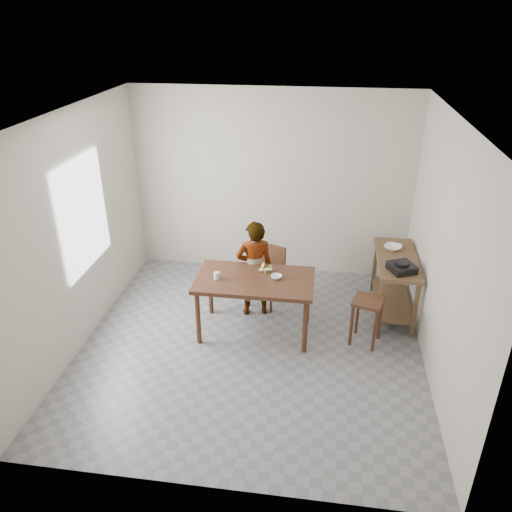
# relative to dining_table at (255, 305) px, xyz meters

# --- Properties ---
(floor) EXTENTS (4.00, 4.00, 0.04)m
(floor) POSITION_rel_dining_table_xyz_m (0.00, -0.30, -0.40)
(floor) COLOR slate
(floor) RESTS_ON ground
(ceiling) EXTENTS (4.00, 4.00, 0.04)m
(ceiling) POSITION_rel_dining_table_xyz_m (0.00, -0.30, 2.35)
(ceiling) COLOR white
(ceiling) RESTS_ON wall_back
(wall_back) EXTENTS (4.00, 0.04, 2.70)m
(wall_back) POSITION_rel_dining_table_xyz_m (0.00, 1.72, 0.98)
(wall_back) COLOR beige
(wall_back) RESTS_ON ground
(wall_front) EXTENTS (4.00, 0.04, 2.70)m
(wall_front) POSITION_rel_dining_table_xyz_m (0.00, -2.32, 0.98)
(wall_front) COLOR beige
(wall_front) RESTS_ON ground
(wall_left) EXTENTS (0.04, 4.00, 2.70)m
(wall_left) POSITION_rel_dining_table_xyz_m (-2.02, -0.30, 0.98)
(wall_left) COLOR beige
(wall_left) RESTS_ON ground
(wall_right) EXTENTS (0.04, 4.00, 2.70)m
(wall_right) POSITION_rel_dining_table_xyz_m (2.02, -0.30, 0.98)
(wall_right) COLOR beige
(wall_right) RESTS_ON ground
(window_pane) EXTENTS (0.02, 1.10, 1.30)m
(window_pane) POSITION_rel_dining_table_xyz_m (-1.97, -0.10, 1.12)
(window_pane) COLOR silver
(window_pane) RESTS_ON wall_left
(dining_table) EXTENTS (1.40, 0.80, 0.75)m
(dining_table) POSITION_rel_dining_table_xyz_m (0.00, 0.00, 0.00)
(dining_table) COLOR #442617
(dining_table) RESTS_ON floor
(prep_counter) EXTENTS (0.50, 1.20, 0.80)m
(prep_counter) POSITION_rel_dining_table_xyz_m (1.72, 0.70, 0.03)
(prep_counter) COLOR brown
(prep_counter) RESTS_ON floor
(child) EXTENTS (0.55, 0.44, 1.30)m
(child) POSITION_rel_dining_table_xyz_m (-0.07, 0.42, 0.28)
(child) COLOR white
(child) RESTS_ON floor
(dining_chair) EXTENTS (0.50, 0.50, 0.80)m
(dining_chair) POSITION_rel_dining_table_xyz_m (0.05, 0.67, 0.03)
(dining_chair) COLOR #442617
(dining_chair) RESTS_ON floor
(stool) EXTENTS (0.42, 0.42, 0.59)m
(stool) POSITION_rel_dining_table_xyz_m (1.34, -0.03, -0.08)
(stool) COLOR #442617
(stool) RESTS_ON floor
(glass_tumbler) EXTENTS (0.07, 0.07, 0.09)m
(glass_tumbler) POSITION_rel_dining_table_xyz_m (-0.44, -0.07, 0.42)
(glass_tumbler) COLOR silver
(glass_tumbler) RESTS_ON dining_table
(small_bowl) EXTENTS (0.15, 0.15, 0.04)m
(small_bowl) POSITION_rel_dining_table_xyz_m (0.25, 0.04, 0.40)
(small_bowl) COLOR white
(small_bowl) RESTS_ON dining_table
(banana) EXTENTS (0.19, 0.14, 0.06)m
(banana) POSITION_rel_dining_table_xyz_m (0.10, 0.19, 0.41)
(banana) COLOR yellow
(banana) RESTS_ON dining_table
(serving_bowl) EXTENTS (0.29, 0.29, 0.06)m
(serving_bowl) POSITION_rel_dining_table_xyz_m (1.68, 0.93, 0.45)
(serving_bowl) COLOR white
(serving_bowl) RESTS_ON prep_counter
(gas_burner) EXTENTS (0.37, 0.37, 0.09)m
(gas_burner) POSITION_rel_dining_table_xyz_m (1.73, 0.34, 0.47)
(gas_burner) COLOR black
(gas_burner) RESTS_ON prep_counter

